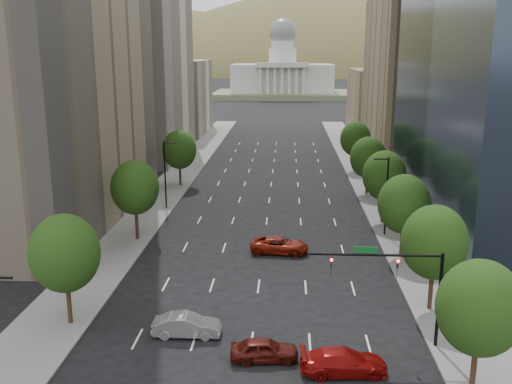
% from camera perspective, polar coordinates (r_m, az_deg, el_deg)
% --- Properties ---
extents(sidewalk_left, '(6.00, 200.00, 0.15)m').
position_cam_1_polar(sidewalk_left, '(72.31, -11.30, -2.61)').
color(sidewalk_left, slate).
rests_on(sidewalk_left, ground).
extents(sidewalk_right, '(6.00, 200.00, 0.15)m').
position_cam_1_polar(sidewalk_right, '(71.31, 13.64, -2.97)').
color(sidewalk_right, slate).
rests_on(sidewalk_right, ground).
extents(midrise_cream_left, '(14.00, 30.00, 35.00)m').
position_cam_1_polar(midrise_cream_left, '(113.46, -11.08, 12.26)').
color(midrise_cream_left, beige).
rests_on(midrise_cream_left, ground).
extents(filler_left, '(14.00, 26.00, 18.00)m').
position_cam_1_polar(filler_left, '(146.11, -7.78, 9.37)').
color(filler_left, beige).
rests_on(filler_left, ground).
extents(parking_tan_right, '(14.00, 30.00, 30.00)m').
position_cam_1_polar(parking_tan_right, '(109.59, 15.32, 10.67)').
color(parking_tan_right, '#8C7759').
rests_on(parking_tan_right, ground).
extents(filler_right, '(14.00, 26.00, 16.00)m').
position_cam_1_polar(filler_right, '(142.44, 12.40, 8.66)').
color(filler_right, '#8C7759').
rests_on(filler_right, ground).
extents(tree_right_0, '(5.20, 5.20, 8.39)m').
position_cam_1_polar(tree_right_0, '(37.27, 21.45, -10.74)').
color(tree_right_0, '#382316').
rests_on(tree_right_0, ground).
extents(tree_right_1, '(5.20, 5.20, 8.75)m').
position_cam_1_polar(tree_right_1, '(46.96, 17.40, -4.82)').
color(tree_right_1, '#382316').
rests_on(tree_right_1, ground).
extents(tree_right_2, '(5.20, 5.20, 8.61)m').
position_cam_1_polar(tree_right_2, '(58.20, 14.57, -1.18)').
color(tree_right_2, '#382316').
rests_on(tree_right_2, ground).
extents(tree_right_3, '(5.20, 5.20, 8.89)m').
position_cam_1_polar(tree_right_3, '(69.61, 12.70, 1.62)').
color(tree_right_3, '#382316').
rests_on(tree_right_3, ground).
extents(tree_right_4, '(5.20, 5.20, 8.46)m').
position_cam_1_polar(tree_right_4, '(83.26, 11.14, 3.39)').
color(tree_right_4, '#382316').
rests_on(tree_right_4, ground).
extents(tree_right_5, '(5.20, 5.20, 8.75)m').
position_cam_1_polar(tree_right_5, '(98.87, 9.90, 5.25)').
color(tree_right_5, '#382316').
rests_on(tree_right_5, ground).
extents(tree_left_0, '(5.20, 5.20, 8.75)m').
position_cam_1_polar(tree_left_0, '(44.80, -18.56, -5.82)').
color(tree_left_0, '#382316').
rests_on(tree_left_0, ground).
extents(tree_left_1, '(5.20, 5.20, 8.97)m').
position_cam_1_polar(tree_left_1, '(62.97, -12.01, 0.44)').
color(tree_left_1, '#382316').
rests_on(tree_left_1, ground).
extents(tree_left_2, '(5.20, 5.20, 8.68)m').
position_cam_1_polar(tree_left_2, '(87.87, -7.66, 4.22)').
color(tree_left_2, '#382316').
rests_on(tree_left_2, ground).
extents(streetlight_rn, '(1.70, 0.20, 9.00)m').
position_cam_1_polar(streetlight_rn, '(64.95, 12.87, -0.21)').
color(streetlight_rn, black).
rests_on(streetlight_rn, ground).
extents(streetlight_ln, '(1.70, 0.20, 9.00)m').
position_cam_1_polar(streetlight_ln, '(75.40, -9.03, 1.91)').
color(streetlight_ln, black).
rests_on(streetlight_ln, ground).
extents(traffic_signal, '(9.12, 0.40, 7.38)m').
position_cam_1_polar(traffic_signal, '(40.90, 14.60, -8.30)').
color(traffic_signal, black).
rests_on(traffic_signal, ground).
extents(capitol, '(60.00, 40.00, 35.20)m').
position_cam_1_polar(capitol, '(257.07, 2.64, 11.31)').
color(capitol, '#596647').
rests_on(capitol, ground).
extents(foothills, '(720.00, 413.00, 263.00)m').
position_cam_1_polar(foothills, '(610.11, 6.21, 8.41)').
color(foothills, olive).
rests_on(foothills, ground).
extents(car_red_near, '(5.82, 2.75, 1.64)m').
position_cam_1_polar(car_red_near, '(38.85, 8.76, -16.40)').
color(car_red_near, maroon).
rests_on(car_red_near, ground).
extents(car_maroon, '(4.73, 2.24, 1.56)m').
position_cam_1_polar(car_maroon, '(39.84, 0.83, -15.47)').
color(car_maroon, '#47100B').
rests_on(car_maroon, ground).
extents(car_silver, '(5.03, 1.86, 1.65)m').
position_cam_1_polar(car_silver, '(43.12, -6.92, -13.08)').
color(car_silver, gray).
rests_on(car_silver, ground).
extents(car_red_far, '(6.17, 3.20, 1.66)m').
position_cam_1_polar(car_red_far, '(59.14, 2.36, -5.33)').
color(car_red_far, maroon).
rests_on(car_red_far, ground).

